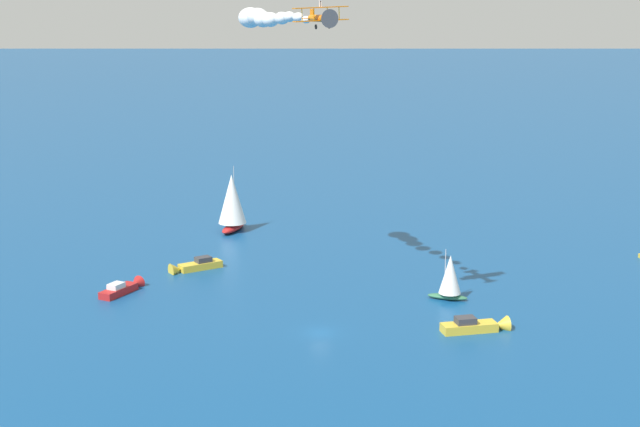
# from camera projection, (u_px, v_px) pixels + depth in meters

# --- Properties ---
(ground_plane) EXTENTS (2000.00, 2000.00, 0.00)m
(ground_plane) POSITION_uv_depth(u_px,v_px,m) (320.00, 333.00, 124.60)
(ground_plane) COLOR navy
(sailboat_inshore) EXTENTS (6.66, 10.42, 12.96)m
(sailboat_inshore) POSITION_uv_depth(u_px,v_px,m) (232.00, 202.00, 180.07)
(sailboat_inshore) COLOR #B21E1E
(sailboat_inshore) RESTS_ON ground_plane
(motorboat_trailing) EXTENTS (9.85, 4.84, 2.77)m
(motorboat_trailing) POSITION_uv_depth(u_px,v_px,m) (478.00, 326.00, 125.10)
(motorboat_trailing) COLOR gold
(motorboat_trailing) RESTS_ON ground_plane
(motorboat_mid_cluster) EXTENTS (5.62, 8.78, 2.51)m
(motorboat_mid_cluster) POSITION_uv_depth(u_px,v_px,m) (123.00, 288.00, 142.16)
(motorboat_mid_cluster) COLOR #B21E1E
(motorboat_mid_cluster) RESTS_ON ground_plane
(sailboat_outer_ring_a) EXTENTS (6.36, 4.12, 7.90)m
(sailboat_outer_ring_a) POSITION_uv_depth(u_px,v_px,m) (450.00, 277.00, 137.95)
(sailboat_outer_ring_a) COLOR #33704C
(sailboat_outer_ring_a) RESTS_ON ground_plane
(motorboat_outer_ring_d) EXTENTS (8.85, 7.21, 2.66)m
(motorboat_outer_ring_d) POSITION_uv_depth(u_px,v_px,m) (194.00, 266.00, 154.14)
(motorboat_outer_ring_d) COLOR gold
(motorboat_outer_ring_d) RESTS_ON ground_plane
(biplane_lead) EXTENTS (7.17, 7.07, 3.59)m
(biplane_lead) POSITION_uv_depth(u_px,v_px,m) (321.00, 17.00, 115.02)
(biplane_lead) COLOR orange
(wingwalker_lead) EXTENTS (1.41, 0.68, 1.53)m
(wingwalker_lead) POSITION_uv_depth(u_px,v_px,m) (320.00, 0.00, 114.51)
(wingwalker_lead) COLOR white
(smoke_trail_lead) EXTENTS (13.61, 27.14, 3.30)m
(smoke_trail_lead) POSITION_uv_depth(u_px,v_px,m) (261.00, 18.00, 137.74)
(smoke_trail_lead) COLOR white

